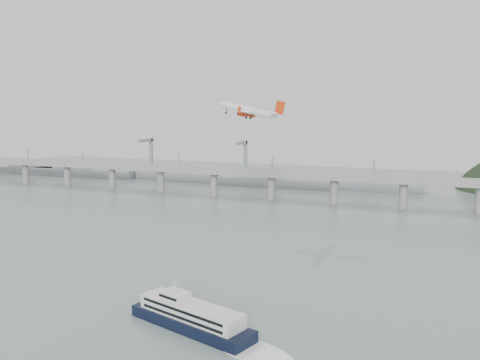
% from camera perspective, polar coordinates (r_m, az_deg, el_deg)
% --- Properties ---
extents(ground, '(900.00, 900.00, 0.00)m').
position_cam_1_polar(ground, '(213.43, -5.49, -11.56)').
color(ground, slate).
rests_on(ground, ground).
extents(bridge, '(800.00, 22.00, 23.90)m').
position_cam_1_polar(bridge, '(394.01, 7.54, 0.09)').
color(bridge, gray).
rests_on(bridge, ground).
extents(distant_fleet, '(453.00, 60.90, 40.00)m').
position_cam_1_polar(distant_fleet, '(512.39, -7.66, 0.61)').
color(distant_fleet, gray).
rests_on(distant_fleet, ground).
extents(ferry, '(74.81, 30.87, 14.52)m').
position_cam_1_polar(ferry, '(172.38, -5.51, -15.04)').
color(ferry, black).
rests_on(ferry, ground).
extents(airliner, '(42.37, 38.26, 11.56)m').
position_cam_1_polar(airliner, '(288.57, 1.11, 7.79)').
color(airliner, white).
rests_on(airliner, ground).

